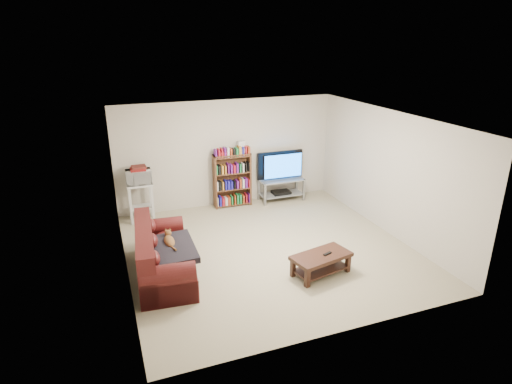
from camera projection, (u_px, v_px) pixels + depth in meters
name	position (u px, v px, depth m)	size (l,w,h in m)	color
floor	(269.00, 249.00, 7.87)	(5.00, 5.00, 0.00)	tan
ceiling	(270.00, 119.00, 7.04)	(5.00, 5.00, 0.00)	white
wall_back	(228.00, 153.00, 9.65)	(5.00, 5.00, 0.00)	beige
wall_front	(346.00, 252.00, 5.26)	(5.00, 5.00, 0.00)	beige
wall_left	(120.00, 207.00, 6.63)	(5.00, 5.00, 0.00)	beige
wall_right	(389.00, 173.00, 8.28)	(5.00, 5.00, 0.00)	beige
sofa	(160.00, 258.00, 6.94)	(1.00, 2.01, 0.83)	#4B1313
blanket	(171.00, 250.00, 6.80)	(0.75, 0.97, 0.10)	black
cat	(169.00, 241.00, 6.93)	(0.21, 0.53, 0.16)	brown
coffee_table	(321.00, 261.00, 6.98)	(1.06, 0.68, 0.36)	#321A11
remote	(327.00, 254.00, 6.95)	(0.16, 0.04, 0.02)	black
tv_stand	(281.00, 186.00, 10.11)	(1.05, 0.48, 0.52)	#999EA3
television	(282.00, 166.00, 9.94)	(1.13, 0.15, 0.65)	black
dvd_player	(281.00, 192.00, 10.17)	(0.42, 0.29, 0.06)	black
bookshelf	(232.00, 179.00, 9.68)	(0.86, 0.29, 1.23)	#50301C
shelf_clutter	(236.00, 149.00, 9.48)	(0.63, 0.20, 0.28)	silver
microwave_stand	(141.00, 197.00, 8.92)	(0.52, 0.38, 0.83)	silver
microwave	(139.00, 177.00, 8.77)	(0.51, 0.35, 0.28)	silver
game_boxes	(138.00, 169.00, 8.71)	(0.30, 0.26, 0.05)	maroon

